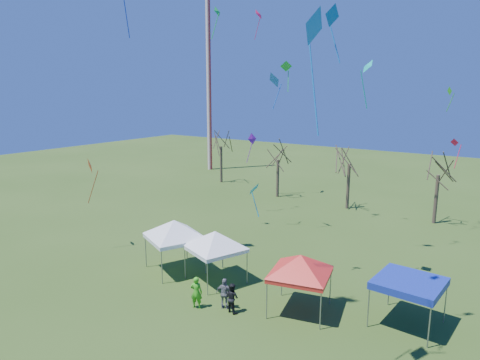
% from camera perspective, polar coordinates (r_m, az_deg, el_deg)
% --- Properties ---
extents(ground, '(140.00, 140.00, 0.00)m').
position_cam_1_polar(ground, '(24.29, -1.91, -17.51)').
color(ground, '#304A17').
rests_on(ground, ground).
extents(radio_mast, '(0.70, 0.70, 25.00)m').
position_cam_1_polar(radio_mast, '(65.20, -4.17, 12.32)').
color(radio_mast, silver).
rests_on(radio_mast, ground).
extents(tree_0, '(3.83, 3.83, 8.44)m').
position_cam_1_polar(tree_0, '(55.85, -2.56, 6.25)').
color(tree_0, '#3D2D21').
rests_on(tree_0, ground).
extents(tree_1, '(3.42, 3.42, 7.54)m').
position_cam_1_polar(tree_1, '(48.16, 5.13, 4.49)').
color(tree_1, '#3D2D21').
rests_on(tree_1, ground).
extents(tree_2, '(3.71, 3.71, 8.18)m').
position_cam_1_polar(tree_2, '(44.37, 14.48, 4.19)').
color(tree_2, '#3D2D21').
rests_on(tree_2, ground).
extents(tree_3, '(3.59, 3.59, 7.91)m').
position_cam_1_polar(tree_3, '(41.99, 25.12, 2.74)').
color(tree_3, '#3D2D21').
rests_on(tree_3, ground).
extents(tent_white_west, '(4.32, 4.32, 4.07)m').
position_cam_1_polar(tent_white_west, '(28.74, -8.78, -5.76)').
color(tent_white_west, gray).
rests_on(tent_white_west, ground).
extents(tent_white_mid, '(4.05, 4.05, 3.83)m').
position_cam_1_polar(tent_white_mid, '(26.94, -3.33, -7.28)').
color(tent_white_mid, gray).
rests_on(tent_white_mid, ground).
extents(tent_red, '(4.21, 4.21, 3.80)m').
position_cam_1_polar(tent_red, '(23.51, 8.09, -10.35)').
color(tent_red, gray).
rests_on(tent_red, ground).
extents(tent_blue, '(3.38, 3.38, 2.48)m').
position_cam_1_polar(tent_blue, '(23.96, 21.63, -12.72)').
color(tent_blue, gray).
rests_on(tent_blue, ground).
extents(person_green, '(0.78, 0.65, 1.84)m').
position_cam_1_polar(person_green, '(24.67, -5.84, -14.67)').
color(person_green, green).
rests_on(person_green, ground).
extents(person_dark, '(0.91, 0.77, 1.67)m').
position_cam_1_polar(person_dark, '(24.16, -1.07, -15.43)').
color(person_dark, black).
rests_on(person_dark, ground).
extents(person_grey, '(1.12, 0.75, 1.76)m').
position_cam_1_polar(person_grey, '(24.50, -2.04, -14.90)').
color(person_grey, slate).
rests_on(person_grey, ground).
extents(kite_19, '(0.68, 0.74, 2.08)m').
position_cam_1_polar(kite_19, '(40.03, 26.20, 10.53)').
color(kite_19, '#259517').
rests_on(kite_19, ground).
extents(kite_11, '(1.58, 1.34, 2.99)m').
position_cam_1_polar(kite_11, '(35.41, 4.65, 13.18)').
color(kite_11, blue).
rests_on(kite_11, ground).
extents(kite_27, '(0.73, 1.14, 2.69)m').
position_cam_1_polar(kite_27, '(21.65, 12.13, 20.59)').
color(kite_27, blue).
rests_on(kite_27, ground).
extents(kite_1, '(0.82, 1.11, 2.28)m').
position_cam_1_polar(kite_1, '(26.31, 1.84, -1.20)').
color(kite_1, '#0C9AC2').
rests_on(kite_1, ground).
extents(kite_2, '(0.95, 1.36, 3.15)m').
position_cam_1_polar(kite_2, '(47.88, 2.53, 21.21)').
color(kite_2, red).
rests_on(kite_2, ground).
extents(kite_13, '(0.81, 1.17, 2.91)m').
position_cam_1_polar(kite_13, '(41.30, 1.65, 5.47)').
color(kite_13, purple).
rests_on(kite_13, ground).
extents(kite_7, '(0.73, 0.90, 2.52)m').
position_cam_1_polar(kite_7, '(35.66, -3.05, 21.46)').
color(kite_7, green).
rests_on(kite_7, ground).
extents(kite_18, '(0.80, 0.68, 1.79)m').
position_cam_1_polar(kite_18, '(25.70, 6.19, 14.74)').
color(kite_18, green).
rests_on(kite_18, ground).
extents(kite_17, '(1.10, 1.10, 2.84)m').
position_cam_1_polar(kite_17, '(26.42, 16.59, 14.23)').
color(kite_17, '#0BB29C').
rests_on(kite_17, ground).
extents(kite_14, '(1.30, 1.07, 3.35)m').
position_cam_1_polar(kite_14, '(33.70, -19.29, 1.73)').
color(kite_14, red).
rests_on(kite_14, ground).
extents(kite_22, '(0.89, 0.77, 2.50)m').
position_cam_1_polar(kite_22, '(39.90, 26.74, 4.35)').
color(kite_22, red).
rests_on(kite_22, ground).
extents(kite_5, '(0.55, 1.39, 4.53)m').
position_cam_1_polar(kite_5, '(16.04, 9.68, 19.42)').
color(kite_5, blue).
rests_on(kite_5, ground).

